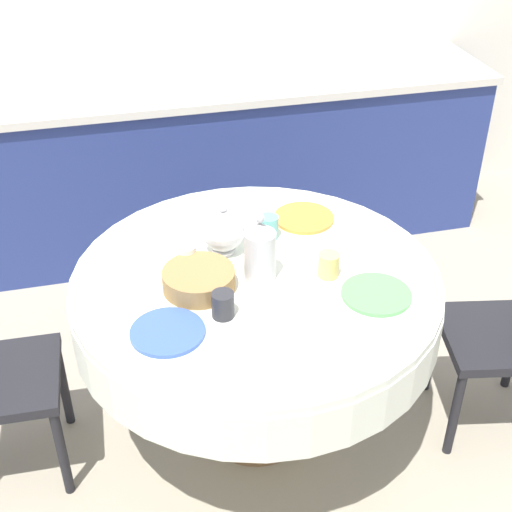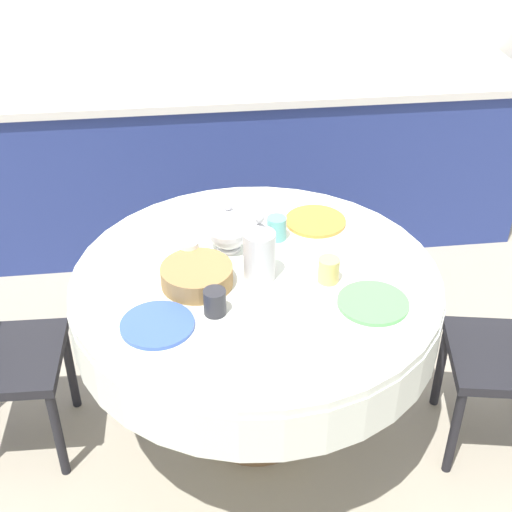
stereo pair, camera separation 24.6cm
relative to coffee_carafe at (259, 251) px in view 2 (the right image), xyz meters
name	(u,v)px [view 2 (the right image)]	position (x,y,z in m)	size (l,w,h in m)	color
ground_plane	(256,424)	(-0.01, 0.02, -0.86)	(12.00, 12.00, 0.00)	#9E937F
kitchen_counter	(223,161)	(-0.01, 1.52, -0.40)	(3.24, 0.64, 0.92)	navy
dining_table	(256,303)	(-0.01, 0.02, -0.23)	(1.31, 1.31, 0.75)	olive
plate_near_left	(157,325)	(-0.36, -0.23, -0.10)	(0.24, 0.24, 0.01)	#3856AD
cup_near_left	(215,302)	(-0.17, -0.18, -0.07)	(0.07, 0.07, 0.09)	#28282D
plate_near_right	(373,303)	(0.36, -0.20, -0.10)	(0.24, 0.24, 0.01)	#5BA85B
cup_near_right	(329,270)	(0.24, -0.05, -0.07)	(0.07, 0.07, 0.09)	#DBB766
plate_far_left	(166,235)	(-0.32, 0.31, -0.10)	(0.24, 0.24, 0.01)	white
cup_far_left	(189,252)	(-0.24, 0.13, -0.07)	(0.07, 0.07, 0.09)	white
plate_far_right	(315,221)	(0.27, 0.34, -0.10)	(0.24, 0.24, 0.01)	orange
cup_far_right	(277,228)	(0.10, 0.25, -0.07)	(0.07, 0.07, 0.09)	#5BA39E
coffee_carafe	(259,251)	(0.00, 0.00, 0.00)	(0.11, 0.11, 0.26)	#B2B2B7
teapot	(229,228)	(-0.09, 0.19, -0.02)	(0.22, 0.16, 0.21)	white
bread_basket	(197,276)	(-0.22, -0.01, -0.08)	(0.25, 0.25, 0.07)	olive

